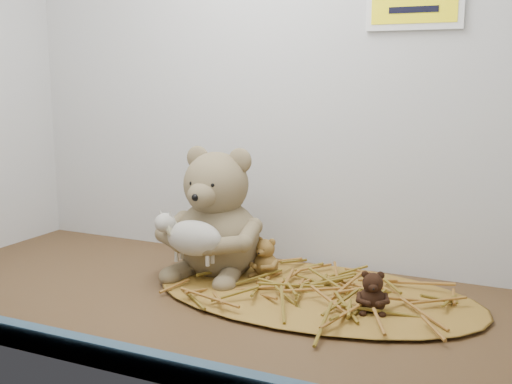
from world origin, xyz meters
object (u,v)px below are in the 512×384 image
at_px(main_teddy, 218,212).
at_px(toy_lamb, 194,238).
at_px(mini_teddy_tan, 266,255).
at_px(mini_teddy_brown, 373,290).

distance_m(main_teddy, toy_lamb, 0.10).
bearing_deg(mini_teddy_tan, toy_lamb, -128.22).
height_order(main_teddy, mini_teddy_brown, main_teddy).
height_order(toy_lamb, mini_teddy_brown, toy_lamb).
xyz_separation_m(main_teddy, mini_teddy_brown, (0.34, -0.09, -0.08)).
bearing_deg(main_teddy, mini_teddy_tan, 6.24).
bearing_deg(mini_teddy_brown, mini_teddy_tan, 139.34).
bearing_deg(main_teddy, toy_lamb, -90.54).
distance_m(main_teddy, mini_teddy_tan, 0.13).
height_order(toy_lamb, mini_teddy_tan, toy_lamb).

